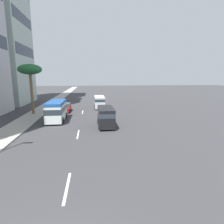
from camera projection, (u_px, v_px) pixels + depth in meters
The scene contains 10 objects.
ground_plane at pixel (83, 109), 36.32m from camera, with size 198.00×198.00×0.00m, color #38383A.
sidewalk_right at pixel (42, 110), 35.38m from camera, with size 162.00×3.31×0.15m, color #9E9B93.
lane_stripe_near at pixel (67, 187), 10.67m from camera, with size 3.20×0.16×0.01m, color silver.
lane_stripe_mid at pixel (78, 134), 20.52m from camera, with size 3.20×0.16×0.01m, color silver.
lane_stripe_far at pixel (83, 112), 33.34m from camera, with size 3.20×0.16×0.01m, color silver.
van_lead at pixel (99, 101), 37.26m from camera, with size 4.96×2.10×2.47m.
car_second at pixel (65, 108), 33.74m from camera, with size 4.14×1.81×1.55m.
van_third at pixel (106, 116), 23.62m from camera, with size 4.92×2.06×2.46m.
minibus_fourth at pixel (56, 110), 26.45m from camera, with size 6.03×2.34×2.90m.
palm_tree at pixel (30, 71), 29.69m from camera, with size 3.76×3.76×8.26m.
Camera 1 is at (-4.69, -1.48, 6.36)m, focal length 29.24 mm.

